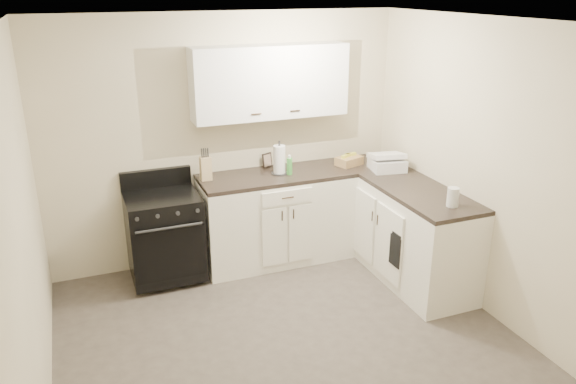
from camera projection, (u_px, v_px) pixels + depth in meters
name	position (u px, v px, depth m)	size (l,w,h in m)	color
floor	(292.00, 346.00, 4.51)	(3.60, 3.60, 0.00)	#473F38
ceiling	(293.00, 22.00, 3.63)	(3.60, 3.60, 0.00)	white
wall_back	(226.00, 141.00, 5.64)	(3.60, 3.60, 0.00)	beige
wall_right	(492.00, 173.00, 4.69)	(3.60, 3.60, 0.00)	beige
wall_left	(22.00, 241.00, 3.45)	(3.60, 3.60, 0.00)	beige
wall_front	(443.00, 339.00, 2.50)	(3.60, 3.60, 0.00)	beige
base_cabinets_back	(276.00, 219.00, 5.80)	(1.55, 0.60, 0.90)	white
base_cabinets_right	(400.00, 227.00, 5.61)	(0.60, 1.90, 0.90)	white
countertop_back	(276.00, 176.00, 5.64)	(1.55, 0.60, 0.04)	black
countertop_right	(403.00, 183.00, 5.44)	(0.60, 1.90, 0.04)	black
upper_cabinets	(270.00, 82.00, 5.45)	(1.55, 0.30, 0.70)	white
stove	(165.00, 236.00, 5.38)	(0.68, 0.58, 0.82)	black
knife_block	(206.00, 169.00, 5.43)	(0.10, 0.09, 0.23)	#D7B984
paper_towel	(279.00, 160.00, 5.60)	(0.12, 0.12, 0.29)	white
soap_bottle	(289.00, 166.00, 5.59)	(0.06, 0.06, 0.17)	green
picture_frame	(267.00, 160.00, 5.83)	(0.12, 0.02, 0.15)	black
wicker_basket	(349.00, 161.00, 5.90)	(0.27, 0.18, 0.09)	#AC8651
countertop_grill	(387.00, 164.00, 5.74)	(0.33, 0.31, 0.12)	white
glass_jar	(453.00, 197.00, 4.79)	(0.10, 0.10, 0.17)	silver
oven_mitt_near	(396.00, 246.00, 5.09)	(0.02, 0.14, 0.24)	black
oven_mitt_far	(395.00, 251.00, 5.11)	(0.02, 0.17, 0.29)	black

